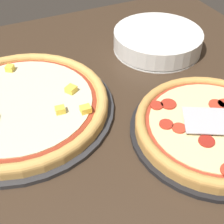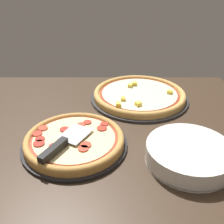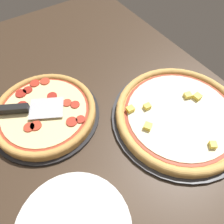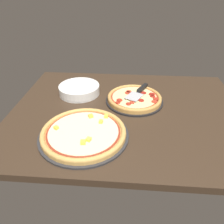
# 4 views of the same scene
# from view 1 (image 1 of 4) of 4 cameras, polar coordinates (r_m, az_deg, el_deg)

# --- Properties ---
(ground_plane) EXTENTS (1.30, 1.00, 0.04)m
(ground_plane) POSITION_cam_1_polar(r_m,az_deg,el_deg) (0.67, 8.89, -5.59)
(ground_plane) COLOR #38281C
(pizza_pan_front) EXTENTS (0.34, 0.34, 0.01)m
(pizza_pan_front) POSITION_cam_1_polar(r_m,az_deg,el_deg) (0.69, 17.46, -3.54)
(pizza_pan_front) COLOR black
(pizza_pan_front) RESTS_ON ground_plane
(pizza_front) EXTENTS (0.32, 0.32, 0.03)m
(pizza_front) POSITION_cam_1_polar(r_m,az_deg,el_deg) (0.67, 17.81, -2.36)
(pizza_front) COLOR #C68E47
(pizza_front) RESTS_ON pizza_pan_front
(pizza_pan_back) EXTENTS (0.42, 0.42, 0.01)m
(pizza_pan_back) POSITION_cam_1_polar(r_m,az_deg,el_deg) (0.74, -16.23, 0.42)
(pizza_pan_back) COLOR #2D2D30
(pizza_pan_back) RESTS_ON ground_plane
(pizza_back) EXTENTS (0.40, 0.40, 0.03)m
(pizza_back) POSITION_cam_1_polar(r_m,az_deg,el_deg) (0.73, -16.48, 1.47)
(pizza_back) COLOR tan
(pizza_back) RESTS_ON pizza_pan_back
(plate_stack) EXTENTS (0.25, 0.25, 0.06)m
(plate_stack) POSITION_cam_1_polar(r_m,az_deg,el_deg) (0.93, 8.31, 12.81)
(plate_stack) COLOR white
(plate_stack) RESTS_ON ground_plane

